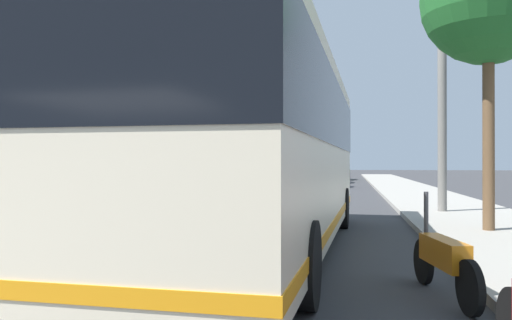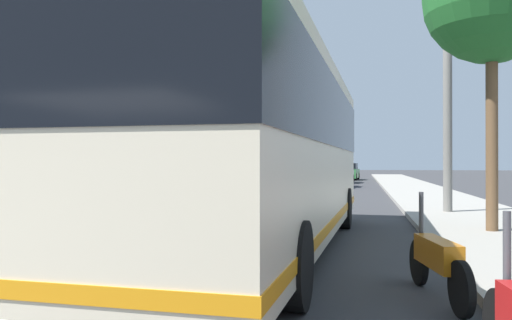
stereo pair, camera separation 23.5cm
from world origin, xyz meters
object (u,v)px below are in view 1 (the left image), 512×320
object	(u,v)px
car_ahead_same_lane	(278,173)
car_behind_bus	(339,172)
coach_bus	(270,143)
car_oncoming	(327,176)
motorcycle_by_tree	(444,260)
car_far_distant	(333,174)
utility_pole	(442,70)

from	to	relation	value
car_ahead_same_lane	car_behind_bus	world-z (taller)	car_behind_bus
coach_bus	car_ahead_same_lane	xyz separation A→B (m)	(34.37, 4.56, -1.32)
coach_bus	car_oncoming	distance (m)	24.83
motorcycle_by_tree	car_oncoming	world-z (taller)	car_oncoming
car_far_distant	utility_pole	xyz separation A→B (m)	(-24.68, -4.09, 3.76)
car_oncoming	utility_pole	xyz separation A→B (m)	(-17.64, -4.27, 3.78)
coach_bus	car_far_distant	world-z (taller)	coach_bus
car_behind_bus	utility_pole	xyz separation A→B (m)	(-31.78, -3.74, 3.75)
car_far_distant	car_behind_bus	xyz separation A→B (m)	(7.10, -0.35, 0.01)
car_behind_bus	utility_pole	distance (m)	32.22
car_ahead_same_lane	car_behind_bus	bearing A→B (deg)	129.96
car_oncoming	car_far_distant	world-z (taller)	car_oncoming
coach_bus	car_behind_bus	xyz separation A→B (m)	(38.94, -0.53, -1.26)
motorcycle_by_tree	car_behind_bus	bearing A→B (deg)	-8.15
car_behind_bus	coach_bus	bearing A→B (deg)	-176.55
motorcycle_by_tree	utility_pole	bearing A→B (deg)	-20.59
motorcycle_by_tree	utility_pole	xyz separation A→B (m)	(10.00, -1.70, 4.03)
coach_bus	utility_pole	distance (m)	8.70
motorcycle_by_tree	car_behind_bus	size ratio (longest dim) A/B	0.45
utility_pole	car_behind_bus	bearing A→B (deg)	6.71
car_behind_bus	utility_pole	size ratio (longest dim) A/B	0.50
car_far_distant	coach_bus	bearing A→B (deg)	-178.05
utility_pole	car_ahead_same_lane	bearing A→B (deg)	17.97
coach_bus	motorcycle_by_tree	size ratio (longest dim) A/B	5.60
car_behind_bus	utility_pole	bearing A→B (deg)	-169.06
car_oncoming	car_ahead_same_lane	size ratio (longest dim) A/B	1.00
car_far_distant	utility_pole	distance (m)	25.30
car_oncoming	car_ahead_same_lane	world-z (taller)	car_oncoming
car_far_distant	utility_pole	bearing A→B (deg)	-168.32
motorcycle_by_tree	car_ahead_same_lane	distance (m)	37.89
car_oncoming	car_far_distant	distance (m)	7.04
motorcycle_by_tree	car_far_distant	bearing A→B (deg)	-7.01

